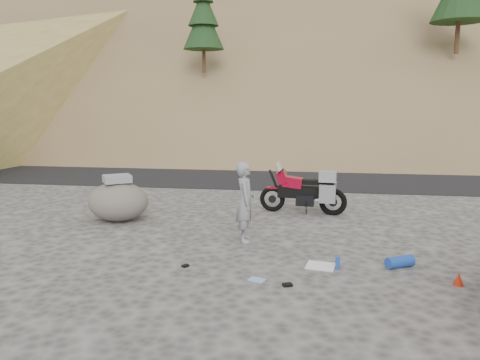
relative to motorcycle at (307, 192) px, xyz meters
name	(u,v)px	position (x,y,z in m)	size (l,w,h in m)	color
ground	(247,242)	(-1.17, -2.65, -0.56)	(140.00, 140.00, 0.00)	#423F3D
road	(277,174)	(-1.17, 6.35, -0.56)	(120.00, 7.00, 0.05)	black
hillside	(299,19)	(-1.22, 38.22, 10.51)	(120.00, 73.00, 46.72)	brown
motorcycle	(307,192)	(0.00, 0.00, 0.00)	(2.22, 0.77, 1.32)	black
man	(245,241)	(-1.22, -2.56, -0.56)	(0.60, 0.39, 1.64)	gray
boulder	(118,201)	(-4.44, -1.38, -0.08)	(1.78, 1.66, 1.11)	#59544D
gear_white_cloth	(321,266)	(0.27, -3.87, -0.56)	(0.48, 0.43, 0.02)	white
gear_blue_mat	(400,262)	(1.62, -3.72, -0.46)	(0.20, 0.20, 0.50)	#1B45A7
gear_bottle	(337,263)	(0.55, -3.95, -0.46)	(0.07, 0.07, 0.20)	#1B45A7
gear_funnel	(459,279)	(2.38, -4.41, -0.46)	(0.16, 0.16, 0.21)	red
gear_glove_a	(287,285)	(-0.26, -4.83, -0.54)	(0.15, 0.10, 0.04)	black
gear_glove_b	(185,266)	(-2.04, -4.23, -0.55)	(0.11, 0.08, 0.04)	black
gear_blue_cloth	(257,280)	(-0.75, -4.66, -0.56)	(0.26, 0.19, 0.01)	#86A4D0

